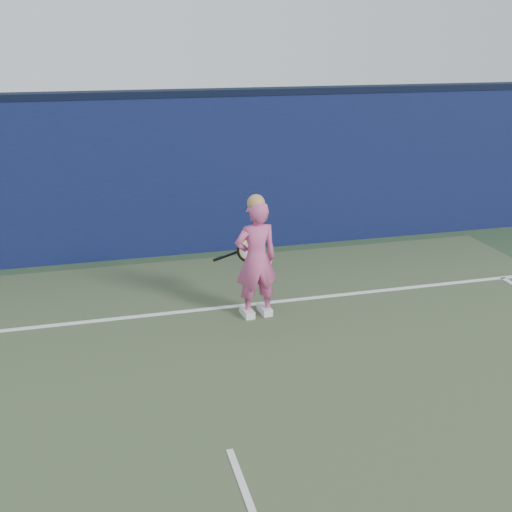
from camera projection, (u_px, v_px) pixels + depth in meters
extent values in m
cube|color=#0D163A|center=(152.00, 178.00, 10.15)|extent=(24.00, 0.40, 2.50)
cube|color=black|center=(148.00, 94.00, 9.73)|extent=(24.00, 0.42, 0.10)
imported|color=#CB4F89|center=(256.00, 260.00, 7.98)|extent=(0.58, 0.41, 1.50)
sphere|color=tan|center=(256.00, 203.00, 7.75)|extent=(0.22, 0.22, 0.22)
cube|color=white|center=(265.00, 310.00, 8.25)|extent=(0.15, 0.29, 0.10)
cube|color=white|center=(247.00, 312.00, 8.17)|extent=(0.15, 0.29, 0.10)
torus|color=black|center=(248.00, 249.00, 8.36)|extent=(0.34, 0.14, 0.34)
torus|color=gold|center=(248.00, 249.00, 8.36)|extent=(0.28, 0.10, 0.28)
cylinder|color=beige|center=(248.00, 249.00, 8.36)|extent=(0.28, 0.09, 0.28)
cylinder|color=black|center=(229.00, 255.00, 8.34)|extent=(0.31, 0.05, 0.11)
cylinder|color=black|center=(218.00, 259.00, 8.34)|extent=(0.14, 0.05, 0.07)
cube|color=white|center=(178.00, 312.00, 8.28)|extent=(11.00, 0.08, 0.01)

